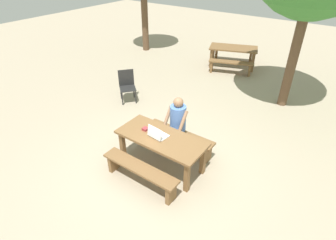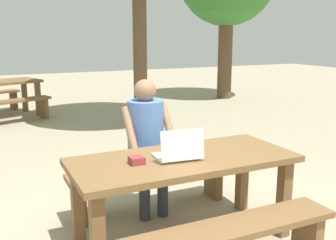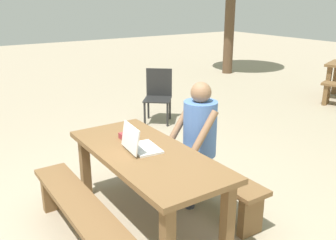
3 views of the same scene
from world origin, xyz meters
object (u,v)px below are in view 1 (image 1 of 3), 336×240
picnic_table_front (161,141)px  laptop (157,134)px  plastic_chair (127,85)px  picnic_table_mid (233,50)px  person_seated (177,121)px  small_pouch (145,129)px

picnic_table_front → laptop: laptop is taller
plastic_chair → picnic_table_mid: (1.36, 4.19, 0.16)m
picnic_table_front → laptop: size_ratio=4.82×
laptop → person_seated: bearing=-84.7°
small_pouch → picnic_table_mid: bearing=97.2°
laptop → small_pouch: (-0.33, 0.03, -0.03)m
laptop → small_pouch: bearing=0.7°
picnic_table_mid → laptop: bearing=-99.6°
plastic_chair → picnic_table_mid: plastic_chair is taller
picnic_table_front → plastic_chair: size_ratio=2.00×
plastic_chair → small_pouch: bearing=-89.0°
picnic_table_front → picnic_table_mid: size_ratio=0.95×
small_pouch → picnic_table_mid: 5.95m
small_pouch → plastic_chair: 2.73m
picnic_table_front → small_pouch: bearing=-179.4°
laptop → picnic_table_mid: size_ratio=0.20×
small_pouch → picnic_table_mid: small_pouch is taller
plastic_chair → laptop: bearing=-85.5°
picnic_table_front → laptop: bearing=-150.2°
person_seated → plastic_chair: size_ratio=1.42×
small_pouch → person_seated: bearing=61.6°
picnic_table_front → small_pouch: small_pouch is taller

